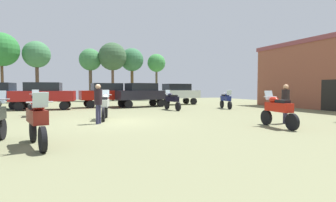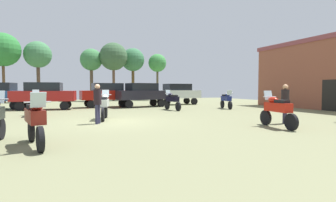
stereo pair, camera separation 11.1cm
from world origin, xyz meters
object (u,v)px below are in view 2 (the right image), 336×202
Objects in this scene: car_3 at (107,93)px; tree_8 at (113,57)px; car_2 at (177,93)px; tree_2 at (133,60)px; car_6 at (44,94)px; tree_7 at (38,55)px; person_2 at (98,101)px; tree_6 at (3,50)px; motorcycle_8 at (226,99)px; tree_5 at (91,60)px; person_1 at (285,101)px; motorcycle_1 at (172,100)px; motorcycle_3 at (277,110)px; motorcycle_4 at (35,120)px; car_4 at (142,93)px; motorcycle_2 at (35,103)px; motorcycle_6 at (104,105)px; tree_4 at (157,63)px.

car_3 is 11.71m from tree_8.
tree_2 reaches higher than car_2.
car_6 is 12.59m from tree_7.
person_2 is 21.96m from tree_7.
tree_6 is at bearing 37.98° from car_3.
motorcycle_8 is 0.33× the size of tree_5.
tree_8 is (-2.73, -1.13, 0.21)m from tree_2.
tree_2 reaches higher than person_1.
person_2 reaches higher than motorcycle_1.
tree_8 reaches higher than car_3.
tree_7 is (-4.31, 21.10, 4.28)m from person_2.
tree_5 reaches higher than person_2.
motorcycle_3 is 0.99× the size of motorcycle_4.
motorcycle_3 is at bearing -78.80° from tree_5.
car_4 is 15.31m from tree_7.
tree_2 reaches higher than car_6.
motorcycle_2 reaches higher than motorcycle_6.
person_2 reaches higher than motorcycle_4.
motorcycle_1 is at bearing -144.91° from car_3.
car_2 is 11.79m from tree_2.
car_3 is (3.93, 14.38, 0.44)m from motorcycle_4.
motorcycle_3 is 25.27m from tree_8.
person_1 is 28.54m from tree_6.
tree_6 reaches higher than person_1.
car_6 is 0.60× the size of tree_6.
tree_7 is at bearing -179.59° from tree_4.
tree_4 is 0.95× the size of tree_5.
motorcycle_2 is 8.67m from motorcycle_4.
person_2 is (2.94, -4.57, 0.29)m from motorcycle_2.
motorcycle_8 is at bearing -10.35° from motorcycle_1.
tree_8 reaches higher than motorcycle_2.
tree_2 is at bearing 95.55° from motorcycle_3.
car_2 is at bearing -75.62° from car_4.
motorcycle_2 is at bearing -104.63° from tree_5.
person_1 is (10.74, -7.50, 0.29)m from motorcycle_2.
motorcycle_8 is 24.04m from tree_6.
tree_8 is (7.09, 16.41, 4.74)m from motorcycle_2.
car_2 reaches higher than motorcycle_6.
car_3 is at bearing 114.76° from motorcycle_3.
motorcycle_8 is at bearing 13.71° from person_1.
motorcycle_2 is 1.27× the size of person_2.
car_3 reaches higher than motorcycle_1.
car_2 is 0.65× the size of tree_2.
motorcycle_1 is at bearing -83.80° from tree_8.
motorcycle_6 is 0.51× the size of car_6.
motorcycle_1 is 19.09m from tree_7.
tree_7 is (-1.37, 16.53, 4.58)m from motorcycle_2.
motorcycle_2 is 0.50× the size of car_2.
motorcycle_2 is at bearing 179.61° from motorcycle_1.
motorcycle_4 is 0.32× the size of tree_2.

